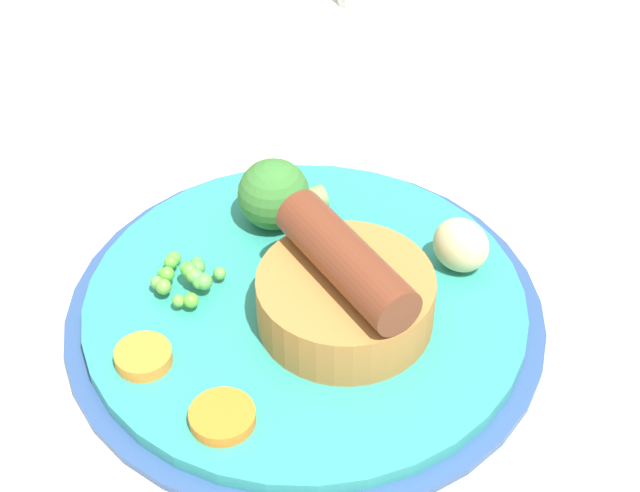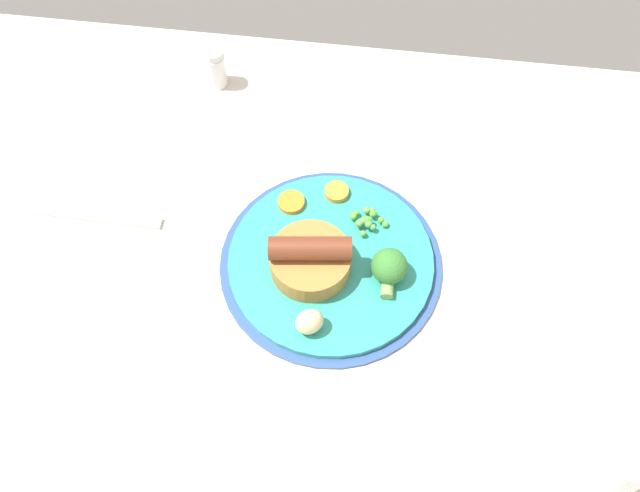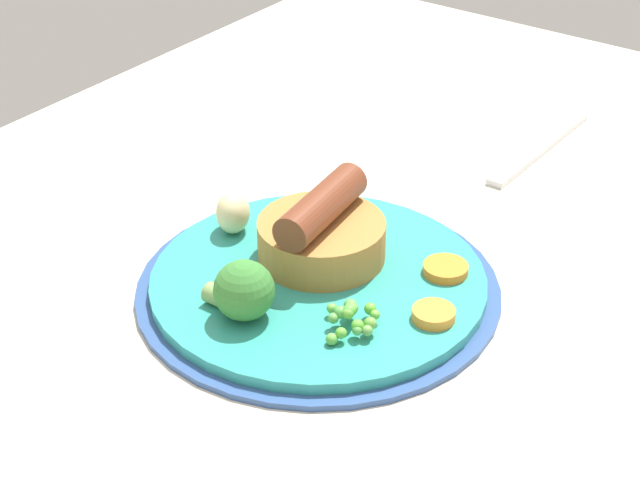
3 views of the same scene
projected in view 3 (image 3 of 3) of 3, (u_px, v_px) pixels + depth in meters
dining_table at (337, 268)px, 86.78cm from camera, size 110.00×80.00×3.00cm
dinner_plate at (318, 286)px, 80.96cm from camera, size 27.66×27.66×1.40cm
sausage_pudding at (321, 233)px, 81.62cm from camera, size 10.04×9.89×5.98cm
pea_pile at (352, 316)px, 74.49cm from camera, size 4.98×4.31×1.85cm
broccoli_floret_near at (243, 291)px, 75.19cm from camera, size 4.40×5.63×4.40cm
potato_chunk_0 at (233, 212)px, 85.20cm from camera, size 4.29×4.09×3.44cm
carrot_slice_0 at (445, 269)px, 80.74cm from camera, size 3.93×3.93×0.71cm
carrot_slice_2 at (434, 314)px, 75.72cm from camera, size 4.38×4.38×0.81cm
fork at (540, 147)px, 101.01cm from camera, size 18.02×1.79×0.60cm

